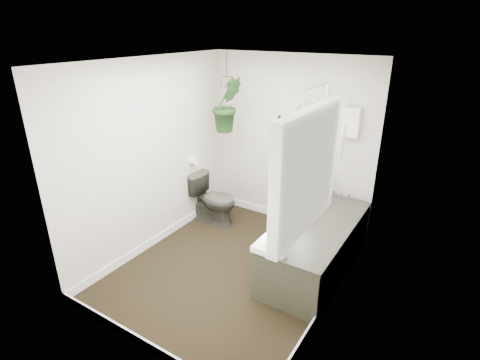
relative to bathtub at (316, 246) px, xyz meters
The scene contains 22 objects.
floor 0.99m from the bathtub, 147.99° to the right, with size 2.30×2.80×0.02m, color black.
ceiling 2.23m from the bathtub, 147.99° to the right, with size 2.30×2.80×0.02m, color white.
wall_back 1.49m from the bathtub, 131.32° to the left, with size 2.30×0.02×2.30m, color silver.
wall_front 2.24m from the bathtub, 112.73° to the right, with size 2.30×0.02×2.30m, color silver.
wall_left 2.20m from the bathtub, 165.69° to the right, with size 0.02×2.80×2.30m, color silver.
wall_right 1.06m from the bathtub, 54.25° to the right, with size 0.02×2.80×2.30m, color silver.
skirting 0.97m from the bathtub, 147.99° to the right, with size 2.30×2.80×0.10m, color white.
bathtub is the anchor object (origin of this frame).
bath_screen 1.15m from the bathtub, 123.96° to the left, with size 0.04×0.72×1.40m, color silver, non-canonical shape.
shower_box 1.51m from the bathtub, 90.00° to the left, with size 0.20×0.10×0.35m, color white.
oval_mirror 1.59m from the bathtub, 122.30° to the left, with size 0.46×0.03×0.62m, color beige.
wall_sconce 1.70m from the bathtub, 137.85° to the left, with size 0.04×0.04×0.22m, color black.
toilet_roll_holder 2.01m from the bathtub, behind, with size 0.11×0.11×0.11m, color white.
window_recess 1.84m from the bathtub, 76.41° to the right, with size 0.08×1.00×0.90m, color white.
window_sill 1.54m from the bathtub, 79.61° to the right, with size 0.18×1.00×0.04m, color white.
window_blinds 1.83m from the bathtub, 78.46° to the right, with size 0.01×0.86×0.76m, color white.
toilet 1.68m from the bathtub, 169.85° to the left, with size 0.39×0.69×0.70m, color #35352D.
pedestal_sink 0.89m from the bathtub, 129.38° to the left, with size 0.60×0.51×1.02m, color #35352D, non-canonical shape.
sill_plant 1.41m from the bathtub, 79.30° to the right, with size 0.20×0.18×0.23m, color black.
hanging_plant 2.08m from the bathtub, 163.30° to the left, with size 0.39×0.31×0.71m, color black.
soap_bottle 0.88m from the bathtub, 94.79° to the right, with size 0.09×0.09×0.20m, color #312C2C.
hanging_pot 2.29m from the bathtub, 163.30° to the left, with size 0.16×0.16×0.12m, color brown.
Camera 1 is at (2.00, -3.02, 2.60)m, focal length 28.00 mm.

